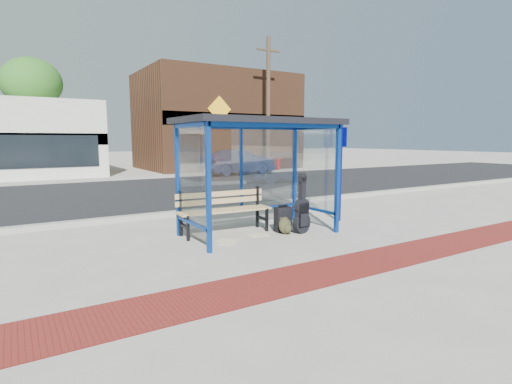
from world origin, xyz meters
TOP-DOWN VIEW (x-y plane):
  - ground at (0.00, 0.00)m, footprint 120.00×120.00m
  - brick_paver_strip at (0.00, -2.60)m, footprint 60.00×1.00m
  - curb_near at (0.00, 2.90)m, footprint 60.00×0.25m
  - street_asphalt at (0.00, 8.00)m, footprint 60.00×10.00m
  - curb_far at (0.00, 13.10)m, footprint 60.00×0.25m
  - far_sidewalk at (0.00, 15.00)m, footprint 60.00×4.00m
  - bus_shelter at (0.00, 0.07)m, footprint 3.30×1.80m
  - storefront_brown at (8.00, 18.49)m, footprint 10.00×7.08m
  - tree_mid at (-3.00, 22.00)m, footprint 3.60×3.60m
  - tree_right at (12.50, 22.00)m, footprint 3.60×3.60m
  - utility_pole_east at (9.00, 13.40)m, footprint 1.60×0.24m
  - bench at (-0.60, 0.47)m, footprint 2.04×0.61m
  - guitar_bag at (0.82, -0.42)m, footprint 0.46×0.21m
  - suitcase at (0.55, -0.10)m, footprint 0.35×0.25m
  - backpack at (0.47, -0.31)m, footprint 0.31×0.28m
  - sign_post at (2.41, 0.14)m, footprint 0.09×0.31m
  - newspaper_a at (-0.94, -0.37)m, footprint 0.46×0.43m
  - newspaper_b at (-0.08, -0.09)m, footprint 0.47×0.39m
  - newspaper_c at (-0.83, -0.15)m, footprint 0.49×0.50m
  - parked_car at (6.58, 12.76)m, footprint 4.39×1.98m
  - fire_hydrant at (10.27, 14.14)m, footprint 0.34×0.23m

SIDE VIEW (x-z plane):
  - ground at x=0.00m, z-range 0.00..0.00m
  - street_asphalt at x=0.00m, z-range 0.00..0.00m
  - newspaper_a at x=-0.94m, z-range 0.00..0.01m
  - newspaper_c at x=-0.83m, z-range 0.00..0.01m
  - newspaper_b at x=-0.08m, z-range 0.00..0.01m
  - far_sidewalk at x=0.00m, z-range 0.00..0.01m
  - brick_paver_strip at x=0.00m, z-range 0.00..0.01m
  - curb_near at x=0.00m, z-range 0.00..0.12m
  - curb_far at x=0.00m, z-range 0.00..0.12m
  - backpack at x=0.47m, z-range -0.01..0.35m
  - suitcase at x=0.55m, z-range -0.02..0.57m
  - fire_hydrant at x=10.27m, z-range 0.03..0.81m
  - guitar_bag at x=0.82m, z-range -0.16..1.05m
  - bench at x=-0.60m, z-range 0.06..1.02m
  - parked_car at x=6.58m, z-range 0.00..1.40m
  - sign_post at x=2.41m, z-range 0.15..2.61m
  - bus_shelter at x=0.00m, z-range 0.86..3.28m
  - storefront_brown at x=8.00m, z-range 0.00..6.40m
  - utility_pole_east at x=9.00m, z-range 0.11..8.11m
  - tree_mid at x=-3.00m, z-range 1.94..8.97m
  - tree_right at x=12.50m, z-range 1.94..8.97m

